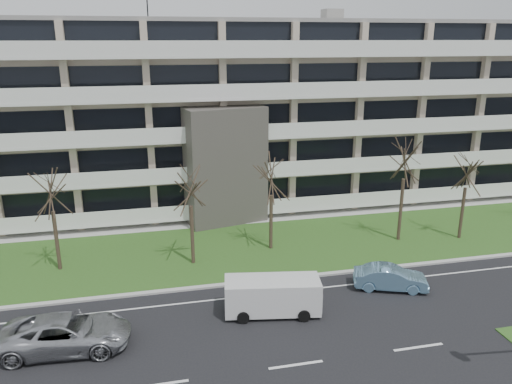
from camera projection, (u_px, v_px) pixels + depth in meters
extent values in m
plane|color=black|center=(296.00, 365.00, 22.12)|extent=(160.00, 160.00, 0.00)
cube|color=#2F531B|center=(240.00, 249.00, 34.22)|extent=(90.00, 10.00, 0.06)
cube|color=#B2B2AD|center=(256.00, 281.00, 29.55)|extent=(90.00, 0.35, 0.12)
cube|color=#B2B2AD|center=(227.00, 221.00, 39.34)|extent=(90.00, 2.00, 0.08)
cube|color=white|center=(262.00, 294.00, 28.17)|extent=(90.00, 0.12, 0.01)
cube|color=#B6A68D|center=(212.00, 114.00, 43.65)|extent=(60.00, 12.00, 15.00)
cube|color=gray|center=(210.00, 22.00, 41.38)|extent=(60.50, 12.50, 0.30)
cube|color=#4C4742|center=(226.00, 166.00, 38.02)|extent=(6.39, 3.69, 9.00)
cube|color=black|center=(227.00, 198.00, 38.57)|extent=(4.92, 1.19, 3.50)
cube|color=black|center=(224.00, 193.00, 39.64)|extent=(58.00, 0.10, 1.80)
cube|color=white|center=(226.00, 213.00, 39.45)|extent=(58.00, 1.40, 0.22)
cube|color=white|center=(227.00, 209.00, 38.67)|extent=(58.00, 0.08, 1.00)
cube|color=black|center=(224.00, 156.00, 38.75)|extent=(58.00, 0.10, 1.80)
cube|color=white|center=(225.00, 177.00, 38.57)|extent=(58.00, 1.40, 0.22)
cube|color=white|center=(227.00, 171.00, 37.78)|extent=(58.00, 0.08, 1.00)
cube|color=black|center=(223.00, 117.00, 37.86)|extent=(58.00, 0.10, 1.80)
cube|color=white|center=(225.00, 138.00, 37.68)|extent=(58.00, 1.40, 0.22)
cube|color=white|center=(226.00, 132.00, 36.89)|extent=(58.00, 0.08, 1.00)
cube|color=black|center=(222.00, 77.00, 36.98)|extent=(58.00, 0.10, 1.80)
cube|color=white|center=(224.00, 98.00, 36.79)|extent=(58.00, 1.40, 0.22)
cube|color=white|center=(225.00, 91.00, 36.00)|extent=(58.00, 0.08, 1.00)
cube|color=black|center=(221.00, 35.00, 36.09)|extent=(58.00, 0.10, 1.80)
cube|color=white|center=(223.00, 56.00, 35.90)|extent=(58.00, 1.40, 0.22)
cube|color=white|center=(224.00, 48.00, 35.11)|extent=(58.00, 0.08, 1.00)
imported|color=#AAACB1|center=(66.00, 333.00, 23.06)|extent=(6.02, 3.09, 1.63)
imported|color=#7CB1D7|center=(390.00, 278.00, 28.66)|extent=(4.40, 2.77, 1.37)
cube|color=silver|center=(272.00, 295.00, 26.00)|extent=(5.17, 2.63, 1.74)
cube|color=black|center=(272.00, 286.00, 25.85)|extent=(4.79, 2.43, 0.64)
cube|color=silver|center=(316.00, 296.00, 26.17)|extent=(0.60, 1.77, 1.10)
cylinder|color=black|center=(243.00, 318.00, 25.27)|extent=(0.67, 0.33, 0.64)
cylinder|color=black|center=(242.00, 299.00, 27.01)|extent=(0.67, 0.33, 0.64)
cylinder|color=black|center=(304.00, 316.00, 25.43)|extent=(0.67, 0.33, 0.64)
cylinder|color=black|center=(299.00, 298.00, 27.17)|extent=(0.67, 0.33, 0.64)
cylinder|color=#382B21|center=(57.00, 241.00, 30.63)|extent=(0.24, 0.24, 3.87)
cylinder|color=#382B21|center=(192.00, 235.00, 31.49)|extent=(0.24, 0.24, 3.90)
cylinder|color=#382B21|center=(271.00, 222.00, 33.73)|extent=(0.24, 0.24, 3.86)
cylinder|color=#382B21|center=(401.00, 210.00, 35.09)|extent=(0.24, 0.24, 4.56)
cylinder|color=#382B21|center=(462.00, 213.00, 35.51)|extent=(0.24, 0.24, 3.82)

